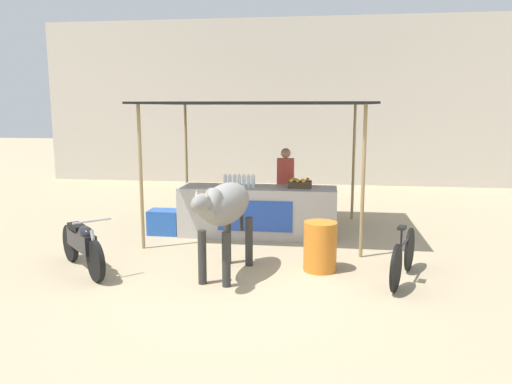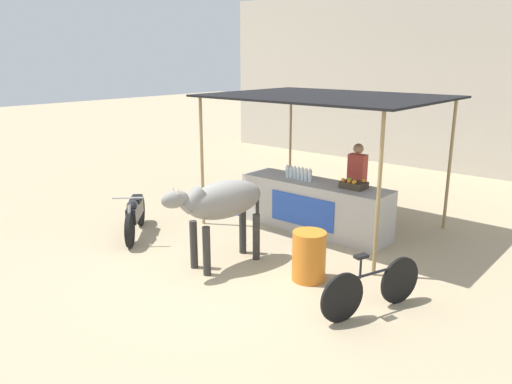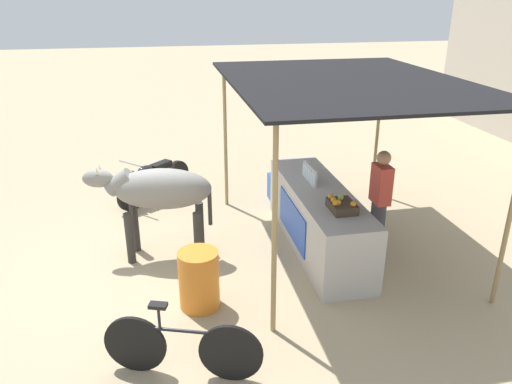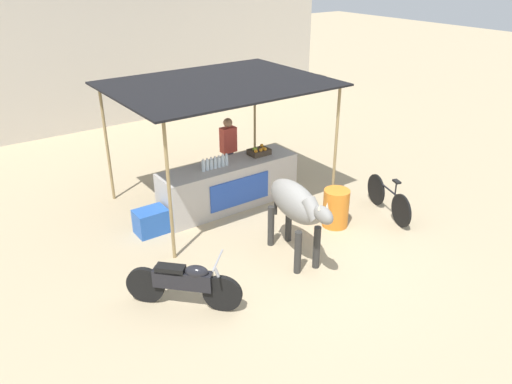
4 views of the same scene
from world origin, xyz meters
name	(u,v)px [view 2 (image 2 of 4)]	position (x,y,z in m)	size (l,w,h in m)	color
ground_plane	(237,264)	(0.00, 0.00, 0.00)	(60.00, 60.00, 0.00)	tan
building_wall_far	(455,80)	(0.00, 9.16, 2.61)	(16.00, 0.50, 5.22)	beige
stall_counter	(314,206)	(0.00, 2.20, 0.48)	(3.00, 0.82, 0.96)	#B2ADA8
stall_awning	(326,101)	(0.00, 2.50, 2.46)	(4.20, 3.20, 2.56)	black
water_bottle_row	(299,174)	(-0.35, 2.15, 1.07)	(0.61, 0.07, 0.25)	silver
fruit_crate	(353,184)	(0.80, 2.24, 1.03)	(0.44, 0.32, 0.18)	#3F3326
vendor_behind_counter	(356,184)	(0.47, 2.95, 0.85)	(0.34, 0.22, 1.65)	#383842
cooler_box	(240,202)	(-1.84, 2.10, 0.24)	(0.60, 0.44, 0.48)	blue
water_barrel	(309,256)	(1.22, 0.27, 0.38)	(0.50, 0.50, 0.76)	orange
cow	(222,203)	(-0.17, -0.16, 1.03)	(0.76, 1.85, 1.44)	gray
motorcycle_parked	(135,213)	(-2.36, -0.24, 0.43)	(1.32, 1.34, 0.90)	black
bicycle_leaning	(372,288)	(2.41, -0.02, 0.35)	(0.58, 1.58, 0.85)	black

